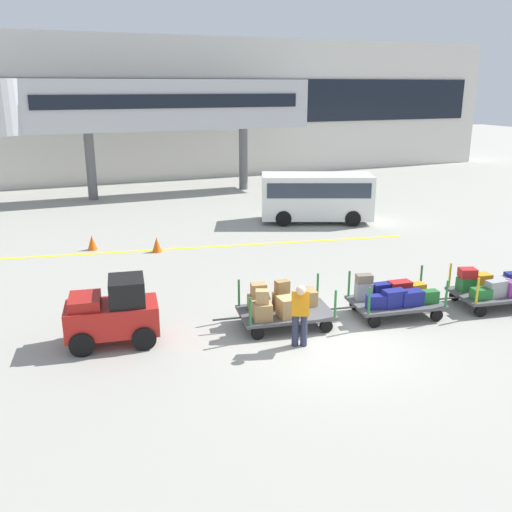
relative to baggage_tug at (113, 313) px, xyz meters
The scene contains 12 objects.
ground_plane 5.09m from the baggage_tug, 21.44° to the right, with size 120.00×120.00×0.00m, color #9E9B91.
apron_lead_line 7.76m from the baggage_tug, 74.85° to the left, with size 20.35×0.20×0.01m, color yellow.
terminal_building 24.86m from the baggage_tug, 79.03° to the left, with size 52.40×2.51×8.76m.
jet_bridge 19.03m from the baggage_tug, 77.41° to the left, with size 17.58×3.00×6.13m.
baggage_tug is the anchor object (origin of this frame).
baggage_cart_lead 4.06m from the baggage_tug, ahead, with size 3.07×1.72×1.14m.
baggage_cart_middle 7.15m from the baggage_tug, ahead, with size 3.07×1.72×1.10m.
baggage_cart_tail 10.07m from the baggage_tug, ahead, with size 3.07×1.72×1.10m.
baggage_handler 4.32m from the baggage_tug, 24.81° to the right, with size 0.54×0.55×1.56m.
shuttle_van 13.74m from the baggage_tug, 42.46° to the left, with size 5.16×3.54×2.10m.
safety_cone_near 8.32m from the baggage_tug, 87.37° to the left, with size 0.36×0.36×0.55m, color #EA590F.
safety_cone_far 7.60m from the baggage_tug, 70.48° to the left, with size 0.36×0.36×0.55m, color #EA590F.
Camera 1 is at (-6.10, -10.66, 5.81)m, focal length 39.58 mm.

